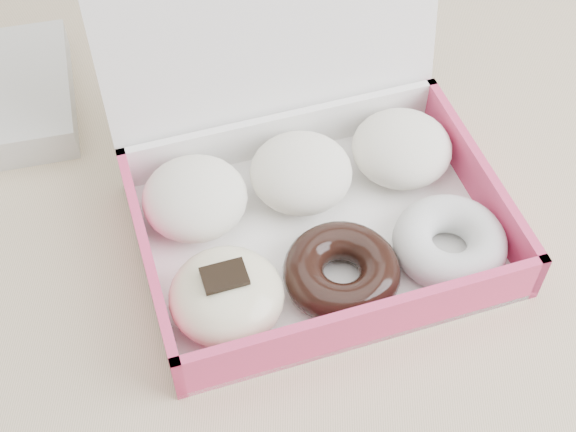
{
  "coord_description": "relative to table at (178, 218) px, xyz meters",
  "views": [
    {
      "loc": [
        0.13,
        -0.54,
        1.36
      ],
      "look_at": [
        0.12,
        -0.09,
        0.79
      ],
      "focal_mm": 50.0,
      "sensor_mm": 36.0,
      "label": 1
    }
  ],
  "objects": [
    {
      "name": "table",
      "position": [
        0.0,
        0.0,
        0.0
      ],
      "size": [
        1.2,
        0.8,
        0.75
      ],
      "color": "tan",
      "rests_on": "ground"
    },
    {
      "name": "donut_box",
      "position": [
        0.14,
        -0.07,
        0.12
      ],
      "size": [
        0.4,
        0.37,
        0.24
      ],
      "rotation": [
        0.0,
        0.0,
        0.33
      ],
      "color": "white",
      "rests_on": "table"
    }
  ]
}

